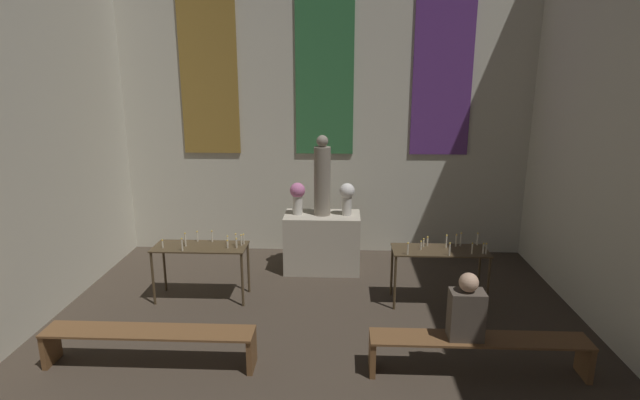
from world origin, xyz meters
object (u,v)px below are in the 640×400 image
(flower_vase_right, at_px, (347,196))
(candle_rack_left, at_px, (201,252))
(statue, at_px, (322,178))
(person_seated, at_px, (467,310))
(altar, at_px, (322,242))
(pew_back_right, at_px, (479,347))
(pew_back_left, at_px, (149,339))
(candle_rack_right, at_px, (440,256))
(flower_vase_left, at_px, (298,195))

(flower_vase_right, distance_m, candle_rack_left, 2.42)
(statue, distance_m, person_seated, 3.39)
(flower_vase_right, xyz_separation_m, person_seated, (1.24, -2.86, -0.51))
(altar, bearing_deg, statue, 0.00)
(statue, xyz_separation_m, pew_back_right, (1.79, -2.86, -1.22))
(flower_vase_right, bearing_deg, person_seated, -66.63)
(altar, distance_m, pew_back_left, 3.38)
(statue, bearing_deg, candle_rack_left, -145.38)
(person_seated, bearing_deg, statue, 119.68)
(statue, xyz_separation_m, candle_rack_right, (1.68, -1.15, -0.84))
(flower_vase_right, xyz_separation_m, candle_rack_right, (1.29, -1.15, -0.56))
(candle_rack_left, height_order, person_seated, person_seated)
(flower_vase_left, relative_size, pew_back_left, 0.22)
(candle_rack_right, xyz_separation_m, person_seated, (-0.05, -1.71, 0.05))
(pew_back_right, bearing_deg, pew_back_left, 180.00)
(candle_rack_right, bearing_deg, pew_back_left, -153.73)
(candle_rack_left, xyz_separation_m, pew_back_left, (-0.12, -1.71, -0.38))
(statue, relative_size, pew_back_right, 0.55)
(flower_vase_right, bearing_deg, flower_vase_left, 180.00)
(flower_vase_left, height_order, person_seated, flower_vase_left)
(flower_vase_left, xyz_separation_m, pew_back_right, (2.18, -2.86, -0.94))
(pew_back_left, bearing_deg, candle_rack_left, 85.88)
(statue, distance_m, pew_back_left, 3.59)
(candle_rack_right, height_order, pew_back_left, candle_rack_right)
(pew_back_left, height_order, person_seated, person_seated)
(flower_vase_right, height_order, pew_back_left, flower_vase_right)
(pew_back_right, bearing_deg, flower_vase_right, 115.97)
(altar, distance_m, candle_rack_left, 2.04)
(altar, relative_size, statue, 0.95)
(candle_rack_right, bearing_deg, flower_vase_right, 138.17)
(altar, height_order, flower_vase_left, flower_vase_left)
(statue, bearing_deg, altar, 0.00)
(statue, relative_size, flower_vase_right, 2.47)
(flower_vase_right, bearing_deg, pew_back_left, -127.33)
(flower_vase_right, relative_size, candle_rack_left, 0.40)
(candle_rack_right, distance_m, person_seated, 1.71)
(statue, height_order, flower_vase_left, statue)
(statue, distance_m, flower_vase_right, 0.48)
(candle_rack_left, bearing_deg, pew_back_left, -94.12)
(statue, height_order, person_seated, statue)
(pew_back_left, distance_m, person_seated, 3.45)
(altar, bearing_deg, pew_back_right, -58.00)
(statue, xyz_separation_m, flower_vase_left, (-0.39, 0.00, -0.28))
(flower_vase_right, bearing_deg, candle_rack_left, -150.83)
(candle_rack_left, distance_m, candle_rack_right, 3.35)
(altar, xyz_separation_m, candle_rack_left, (-1.67, -1.15, 0.23))
(altar, height_order, flower_vase_right, flower_vase_right)
(flower_vase_left, height_order, pew_back_right, flower_vase_left)
(statue, bearing_deg, pew_back_right, -58.00)
(flower_vase_left, distance_m, candle_rack_left, 1.80)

